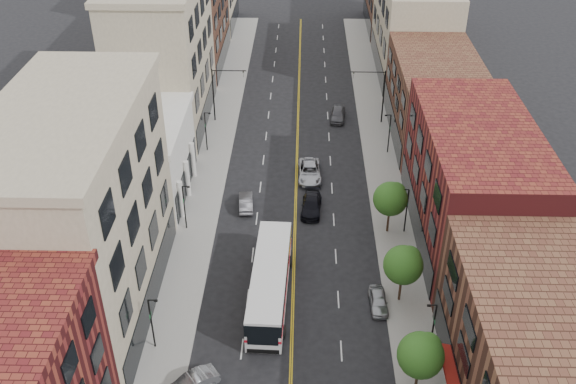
# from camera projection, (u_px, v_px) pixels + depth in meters

# --- Properties ---
(sidewalk_left) EXTENTS (4.00, 110.00, 0.15)m
(sidewalk_left) POSITION_uv_depth(u_px,v_px,m) (210.00, 172.00, 74.23)
(sidewalk_left) COLOR gray
(sidewalk_left) RESTS_ON ground
(sidewalk_right) EXTENTS (4.00, 110.00, 0.15)m
(sidewalk_right) POSITION_uv_depth(u_px,v_px,m) (383.00, 174.00, 73.80)
(sidewalk_right) COLOR gray
(sidewalk_right) RESTS_ON ground
(bldg_l_tanoffice) EXTENTS (10.00, 22.00, 18.00)m
(bldg_l_tanoffice) POSITION_uv_depth(u_px,v_px,m) (80.00, 220.00, 51.11)
(bldg_l_tanoffice) COLOR gray
(bldg_l_tanoffice) RESTS_ON ground
(bldg_l_white) EXTENTS (10.00, 14.00, 8.00)m
(bldg_l_white) POSITION_uv_depth(u_px,v_px,m) (138.00, 159.00, 68.89)
(bldg_l_white) COLOR silver
(bldg_l_white) RESTS_ON ground
(bldg_l_far_a) EXTENTS (10.00, 20.00, 18.00)m
(bldg_l_far_a) POSITION_uv_depth(u_px,v_px,m) (163.00, 56.00, 80.32)
(bldg_l_far_a) COLOR gray
(bldg_l_far_a) RESTS_ON ground
(bldg_l_far_b) EXTENTS (10.00, 20.00, 15.00)m
(bldg_l_far_b) POSITION_uv_depth(u_px,v_px,m) (189.00, 17.00, 97.84)
(bldg_l_far_b) COLOR brown
(bldg_l_far_b) RESTS_ON ground
(bldg_r_mid) EXTENTS (10.00, 22.00, 12.00)m
(bldg_r_mid) POSITION_uv_depth(u_px,v_px,m) (473.00, 183.00, 61.21)
(bldg_r_mid) COLOR #5A1719
(bldg_r_mid) RESTS_ON ground
(bldg_r_far_a) EXTENTS (10.00, 20.00, 10.00)m
(bldg_r_far_a) POSITION_uv_depth(u_px,v_px,m) (435.00, 99.00, 79.29)
(bldg_r_far_a) COLOR brown
(bldg_r_far_a) RESTS_ON ground
(bldg_r_far_b) EXTENTS (10.00, 22.00, 14.00)m
(bldg_r_far_b) POSITION_uv_depth(u_px,v_px,m) (414.00, 26.00, 95.71)
(bldg_r_far_b) COLOR gray
(bldg_r_far_b) RESTS_ON ground
(tree_r_1) EXTENTS (3.40, 3.40, 5.59)m
(tree_r_1) POSITION_uv_depth(u_px,v_px,m) (422.00, 354.00, 45.77)
(tree_r_1) COLOR black
(tree_r_1) RESTS_ON sidewalk_right
(tree_r_2) EXTENTS (3.40, 3.40, 5.59)m
(tree_r_2) POSITION_uv_depth(u_px,v_px,m) (404.00, 264.00, 54.12)
(tree_r_2) COLOR black
(tree_r_2) RESTS_ON sidewalk_right
(tree_r_3) EXTENTS (3.40, 3.40, 5.59)m
(tree_r_3) POSITION_uv_depth(u_px,v_px,m) (391.00, 198.00, 62.46)
(tree_r_3) COLOR black
(tree_r_3) RESTS_ON sidewalk_right
(lamp_l_1) EXTENTS (0.81, 0.55, 5.05)m
(lamp_l_1) POSITION_uv_depth(u_px,v_px,m) (152.00, 321.00, 50.13)
(lamp_l_1) COLOR black
(lamp_l_1) RESTS_ON sidewalk_left
(lamp_l_2) EXTENTS (0.81, 0.55, 5.05)m
(lamp_l_2) POSITION_uv_depth(u_px,v_px,m) (185.00, 205.00, 63.48)
(lamp_l_2) COLOR black
(lamp_l_2) RESTS_ON sidewalk_left
(lamp_l_3) EXTENTS (0.81, 0.55, 5.05)m
(lamp_l_3) POSITION_uv_depth(u_px,v_px,m) (206.00, 129.00, 76.83)
(lamp_l_3) COLOR black
(lamp_l_3) RESTS_ON sidewalk_left
(lamp_r_1) EXTENTS (0.81, 0.55, 5.05)m
(lamp_r_1) POSITION_uv_depth(u_px,v_px,m) (433.00, 326.00, 49.65)
(lamp_r_1) COLOR black
(lamp_r_1) RESTS_ON sidewalk_right
(lamp_r_2) EXTENTS (0.81, 0.55, 5.05)m
(lamp_r_2) POSITION_uv_depth(u_px,v_px,m) (406.00, 208.00, 63.01)
(lamp_r_2) COLOR black
(lamp_r_2) RESTS_ON sidewalk_right
(lamp_r_3) EXTENTS (0.81, 0.55, 5.05)m
(lamp_r_3) POSITION_uv_depth(u_px,v_px,m) (389.00, 132.00, 76.36)
(lamp_r_3) COLOR black
(lamp_r_3) RESTS_ON sidewalk_right
(signal_mast_left) EXTENTS (4.49, 0.18, 7.20)m
(signal_mast_left) POSITION_uv_depth(u_px,v_px,m) (219.00, 89.00, 82.57)
(signal_mast_left) COLOR black
(signal_mast_left) RESTS_ON sidewalk_left
(signal_mast_right) EXTENTS (4.49, 0.18, 7.20)m
(signal_mast_right) POSITION_uv_depth(u_px,v_px,m) (378.00, 90.00, 82.13)
(signal_mast_right) COLOR black
(signal_mast_right) RESTS_ON sidewalk_right
(city_bus) EXTENTS (3.61, 13.56, 3.46)m
(city_bus) POSITION_uv_depth(u_px,v_px,m) (270.00, 281.00, 55.49)
(city_bus) COLOR silver
(city_bus) RESTS_ON ground
(car_angle_b) EXTENTS (4.32, 3.78, 1.41)m
(car_angle_b) POSITION_uv_depth(u_px,v_px,m) (191.00, 384.00, 47.76)
(car_angle_b) COLOR gray
(car_angle_b) RESTS_ON ground
(car_parked_far) EXTENTS (1.62, 3.80, 1.28)m
(car_parked_far) POSITION_uv_depth(u_px,v_px,m) (378.00, 301.00, 55.37)
(car_parked_far) COLOR #9FA2A7
(car_parked_far) RESTS_ON ground
(car_lane_behind) EXTENTS (1.81, 4.20, 1.35)m
(car_lane_behind) POSITION_uv_depth(u_px,v_px,m) (246.00, 202.00, 67.96)
(car_lane_behind) COLOR #4E4D53
(car_lane_behind) RESTS_ON ground
(car_lane_a) EXTENTS (2.39, 5.13, 1.45)m
(car_lane_a) POSITION_uv_depth(u_px,v_px,m) (311.00, 205.00, 67.42)
(car_lane_a) COLOR black
(car_lane_a) RESTS_ON ground
(car_lane_b) EXTENTS (2.76, 5.71, 1.57)m
(car_lane_b) POSITION_uv_depth(u_px,v_px,m) (310.00, 172.00, 72.93)
(car_lane_b) COLOR #B8B9C0
(car_lane_b) RESTS_ON ground
(car_lane_c) EXTENTS (2.32, 4.77, 1.57)m
(car_lane_c) POSITION_uv_depth(u_px,v_px,m) (338.00, 114.00, 85.12)
(car_lane_c) COLOR #4A494E
(car_lane_c) RESTS_ON ground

